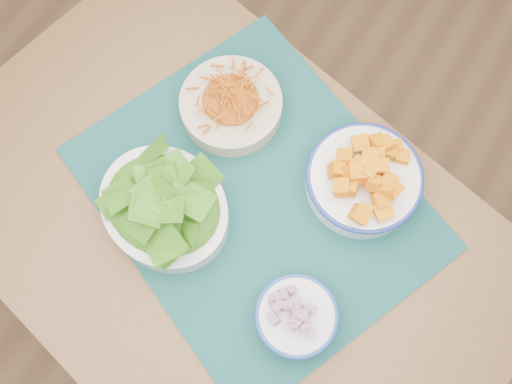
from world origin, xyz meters
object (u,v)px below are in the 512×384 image
placemat (256,197)px  onion_bowl (297,316)px  table (224,237)px  carrot_bowl (231,103)px  squash_bowl (365,176)px  lettuce_bowl (163,205)px

placemat → onion_bowl: size_ratio=3.45×
table → carrot_bowl: size_ratio=6.11×
squash_bowl → onion_bowl: (0.02, -0.27, -0.01)m
placemat → carrot_bowl: carrot_bowl is taller
lettuce_bowl → table: bearing=33.2°
lettuce_bowl → squash_bowl: bearing=52.0°
table → onion_bowl: onion_bowl is taller
squash_bowl → lettuce_bowl: size_ratio=0.77×
table → carrot_bowl: (-0.10, 0.20, 0.15)m
placemat → table: bearing=-90.0°
placemat → squash_bowl: bearing=60.1°
carrot_bowl → squash_bowl: 0.28m
table → squash_bowl: size_ratio=5.65×
placemat → carrot_bowl: 0.18m
table → squash_bowl: squash_bowl is taller
squash_bowl → carrot_bowl: bearing=179.7°
lettuce_bowl → onion_bowl: bearing=4.0°
table → onion_bowl: bearing=-9.1°
placemat → squash_bowl: (0.15, 0.12, 0.05)m
table → squash_bowl: (0.18, 0.19, 0.17)m
table → placemat: bearing=79.9°
placemat → onion_bowl: 0.23m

